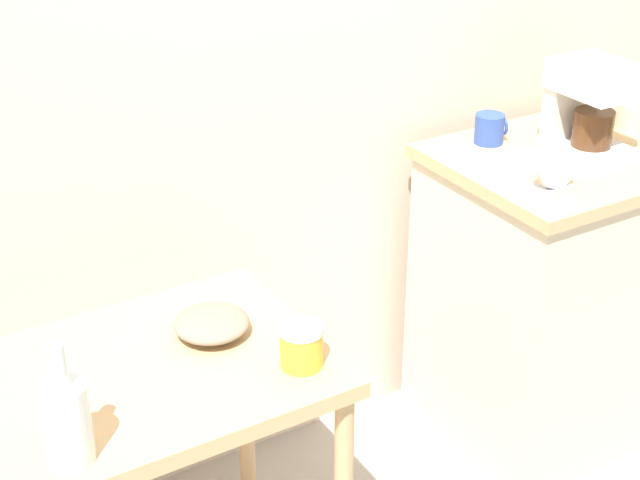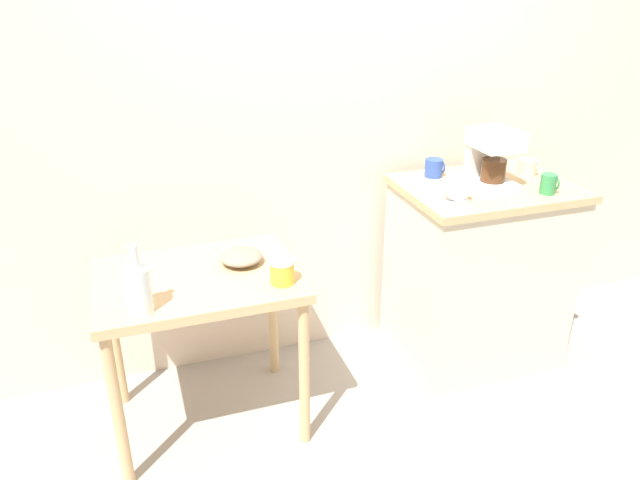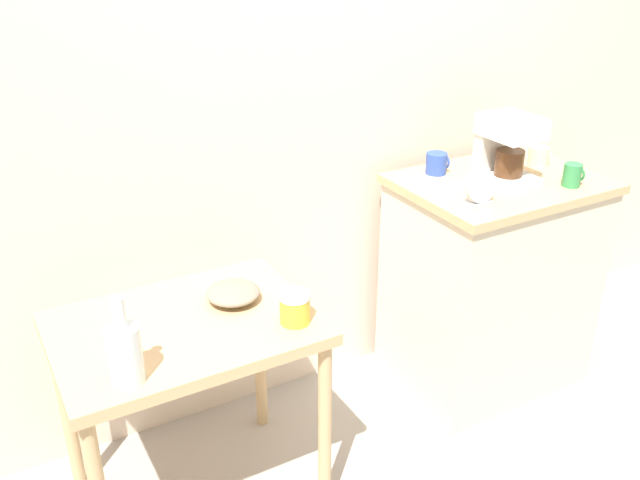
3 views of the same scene
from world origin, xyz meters
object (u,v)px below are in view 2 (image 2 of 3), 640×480
object	(u,v)px
bowl_stoneware	(241,257)
mug_small_cream	(528,167)
mug_blue	(434,168)
canister_enamel	(282,271)
glass_carafe_vase	(138,288)
coffee_maker	(491,155)
table_clock	(457,190)
mug_tall_green	(549,184)

from	to	relation	value
bowl_stoneware	mug_small_cream	bearing A→B (deg)	3.72
mug_small_cream	mug_blue	size ratio (longest dim) A/B	0.99
bowl_stoneware	canister_enamel	xyz separation A→B (m)	(0.12, -0.21, 0.02)
bowl_stoneware	mug_small_cream	size ratio (longest dim) A/B	1.95
glass_carafe_vase	canister_enamel	bearing A→B (deg)	4.63
coffee_maker	table_clock	world-z (taller)	coffee_maker
canister_enamel	table_clock	distance (m)	0.82
mug_tall_green	mug_blue	size ratio (longest dim) A/B	0.98
glass_carafe_vase	mug_tall_green	bearing A→B (deg)	3.43
mug_small_cream	canister_enamel	bearing A→B (deg)	-166.88
coffee_maker	mug_tall_green	size ratio (longest dim) A/B	2.93
mug_blue	canister_enamel	bearing A→B (deg)	-153.64
mug_tall_green	canister_enamel	bearing A→B (deg)	-177.09
canister_enamel	coffee_maker	world-z (taller)	coffee_maker
table_clock	coffee_maker	bearing A→B (deg)	31.54
mug_tall_green	mug_small_cream	world-z (taller)	mug_tall_green
canister_enamel	table_clock	size ratio (longest dim) A/B	0.73
mug_blue	bowl_stoneware	bearing A→B (deg)	-167.46
bowl_stoneware	canister_enamel	bearing A→B (deg)	-60.81
mug_small_cream	bowl_stoneware	bearing A→B (deg)	-176.28
glass_carafe_vase	coffee_maker	distance (m)	1.62
mug_small_cream	mug_blue	bearing A→B (deg)	163.54
coffee_maker	mug_small_cream	distance (m)	0.28
coffee_maker	mug_small_cream	size ratio (longest dim) A/B	2.91
mug_tall_green	table_clock	size ratio (longest dim) A/B	0.64
glass_carafe_vase	table_clock	xyz separation A→B (m)	(1.32, 0.13, 0.17)
bowl_stoneware	mug_small_cream	distance (m)	1.43
canister_enamel	coffee_maker	distance (m)	1.11
bowl_stoneware	mug_tall_green	distance (m)	1.37
canister_enamel	coffee_maker	bearing A→B (deg)	13.18
mug_tall_green	mug_small_cream	bearing A→B (deg)	74.78
canister_enamel	mug_tall_green	world-z (taller)	mug_tall_green
bowl_stoneware	table_clock	size ratio (longest dim) A/B	1.27
glass_carafe_vase	mug_blue	size ratio (longest dim) A/B	2.86
coffee_maker	table_clock	bearing A→B (deg)	-148.46
coffee_maker	mug_blue	size ratio (longest dim) A/B	2.87
mug_small_cream	table_clock	bearing A→B (deg)	-157.11
mug_blue	coffee_maker	bearing A→B (deg)	-46.18
canister_enamel	coffee_maker	size ratio (longest dim) A/B	0.39
bowl_stoneware	mug_tall_green	bearing A→B (deg)	-6.26
canister_enamel	mug_small_cream	distance (m)	1.34
table_clock	mug_tall_green	bearing A→B (deg)	-3.32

